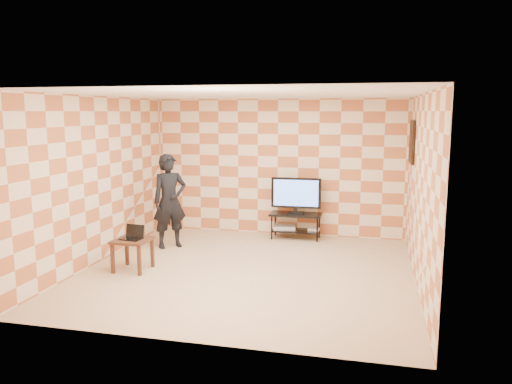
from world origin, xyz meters
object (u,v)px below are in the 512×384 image
tv (296,194)px  side_table (132,244)px  person (170,201)px  tv_stand (296,220)px

tv → side_table: bearing=-130.8°
side_table → person: 1.47m
person → side_table: bearing=-132.5°
tv → person: (-2.13, -1.12, -0.04)m
tv → person: 2.41m
tv → person: bearing=-152.3°
tv → person: person is taller
tv_stand → tv: size_ratio=1.04×
tv_stand → tv: bearing=-91.1°
side_table → tv_stand: bearing=49.2°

